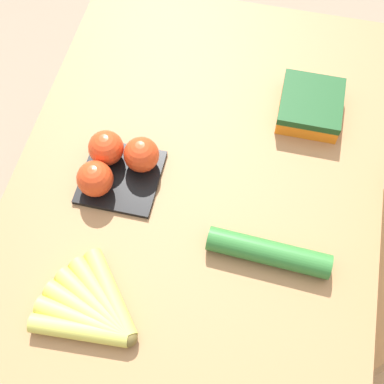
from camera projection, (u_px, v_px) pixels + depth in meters
name	position (u px, v px, depth m)	size (l,w,h in m)	color
ground_plane	(192.00, 307.00, 1.80)	(12.00, 12.00, 0.00)	gray
dining_table	(192.00, 223.00, 1.23)	(1.22, 0.79, 0.77)	#9E7044
banana_bunch	(94.00, 311.00, 0.99)	(0.19, 0.20, 0.04)	brown
tomato_pack	(115.00, 163.00, 1.12)	(0.17, 0.17, 0.09)	black
carrot_bag	(311.00, 105.00, 1.21)	(0.15, 0.14, 0.05)	orange
cucumber_near	(268.00, 252.00, 1.04)	(0.06, 0.24, 0.05)	#2D702D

